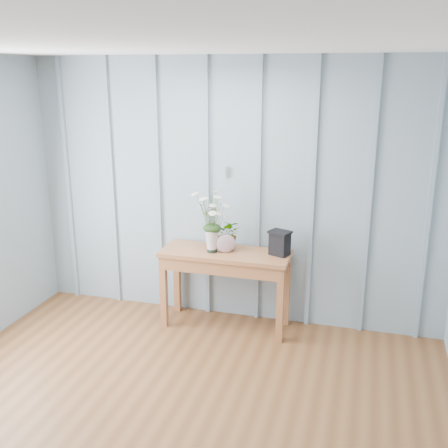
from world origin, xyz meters
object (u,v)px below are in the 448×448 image
(sideboard, at_px, (225,263))
(daisy_vase, at_px, (212,213))
(felt_disc_vessel, at_px, (226,244))
(carved_box, at_px, (280,243))

(sideboard, distance_m, daisy_vase, 0.50)
(sideboard, height_order, felt_disc_vessel, felt_disc_vessel)
(daisy_vase, bearing_deg, felt_disc_vessel, 4.18)
(daisy_vase, bearing_deg, sideboard, 19.47)
(daisy_vase, relative_size, carved_box, 2.60)
(felt_disc_vessel, bearing_deg, carved_box, -13.41)
(sideboard, relative_size, felt_disc_vessel, 6.74)
(sideboard, height_order, daisy_vase, daisy_vase)
(sideboard, bearing_deg, daisy_vase, -160.53)
(sideboard, relative_size, daisy_vase, 2.04)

